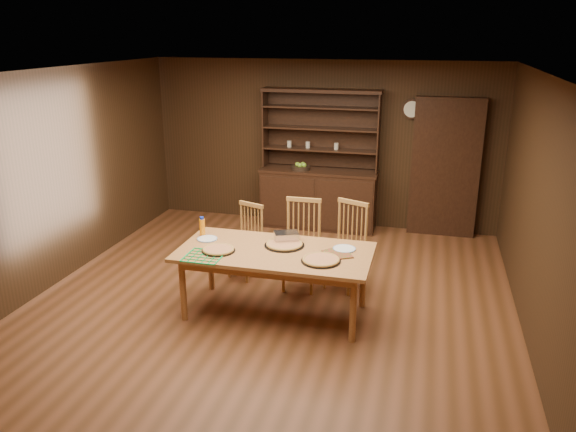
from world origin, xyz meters
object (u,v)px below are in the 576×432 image
(chair_left, at_px, (247,238))
(juice_bottle, at_px, (202,227))
(china_hutch, at_px, (319,191))
(chair_center, at_px, (302,241))
(chair_right, at_px, (348,242))
(dining_table, at_px, (275,257))

(chair_left, relative_size, juice_bottle, 4.10)
(china_hutch, height_order, chair_center, china_hutch)
(chair_right, bearing_deg, chair_left, -157.78)
(chair_left, distance_m, juice_bottle, 0.84)
(chair_right, xyz_separation_m, juice_bottle, (-1.60, -0.68, 0.29))
(china_hutch, height_order, chair_left, china_hutch)
(china_hutch, bearing_deg, juice_bottle, -106.52)
(juice_bottle, bearing_deg, china_hutch, 73.48)
(dining_table, bearing_deg, juice_bottle, 166.22)
(dining_table, height_order, chair_left, chair_left)
(china_hutch, distance_m, chair_left, 2.13)
(dining_table, xyz_separation_m, chair_center, (0.12, 0.78, -0.09))
(china_hutch, relative_size, dining_table, 1.04)
(china_hutch, bearing_deg, chair_right, -69.41)
(chair_right, relative_size, juice_bottle, 4.65)
(china_hutch, distance_m, chair_center, 2.21)
(china_hutch, distance_m, juice_bottle, 2.88)
(china_hutch, xyz_separation_m, chair_left, (-0.51, -2.07, -0.10))
(dining_table, bearing_deg, china_hutch, 92.26)
(chair_left, bearing_deg, chair_center, 10.33)
(china_hutch, height_order, juice_bottle, china_hutch)
(chair_center, relative_size, chair_right, 1.02)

